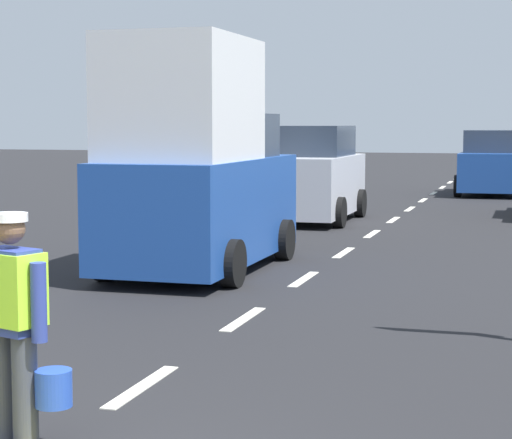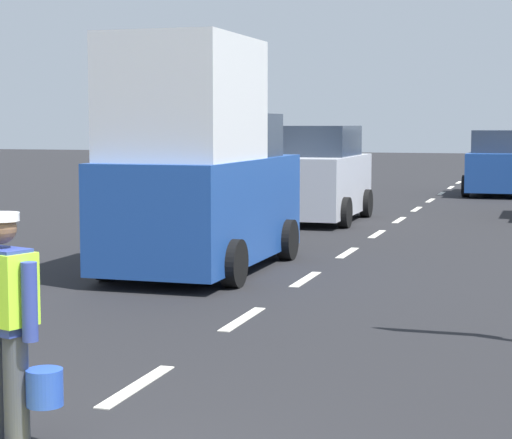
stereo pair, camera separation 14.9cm
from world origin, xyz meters
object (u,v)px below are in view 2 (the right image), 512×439
delivery_truck (199,168)px  car_outgoing_far (499,165)px  road_worker (6,317)px  car_oncoming_second (322,177)px

delivery_truck → car_outgoing_far: (3.57, 17.71, -0.65)m
road_worker → car_oncoming_second: car_oncoming_second is taller
road_worker → car_oncoming_second: bearing=95.3°
delivery_truck → car_oncoming_second: size_ratio=1.12×
road_worker → car_outgoing_far: (2.03, 25.67, 0.03)m
car_outgoing_far → car_oncoming_second: 10.32m
car_outgoing_far → car_oncoming_second: (-3.53, -9.70, 0.07)m
delivery_truck → car_oncoming_second: (0.05, 8.02, -0.58)m
road_worker → delivery_truck: bearing=100.9°
road_worker → car_oncoming_second: size_ratio=0.41×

